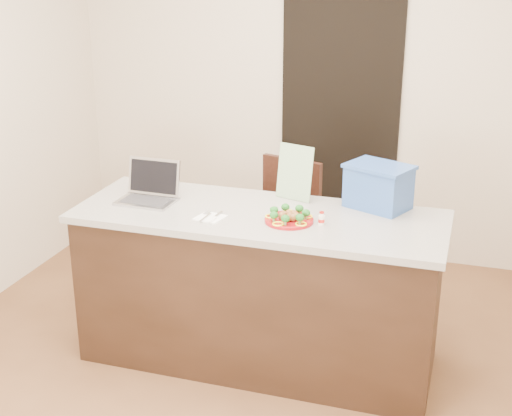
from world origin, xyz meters
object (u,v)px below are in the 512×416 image
(island, at_px, (259,288))
(yogurt_bottle, at_px, (321,219))
(chair, at_px, (287,224))
(blue_box, at_px, (378,186))
(napkin, at_px, (210,217))
(laptop, at_px, (150,189))
(plate, at_px, (289,220))

(island, distance_m, yogurt_bottle, 0.61)
(island, bearing_deg, chair, 93.19)
(island, xyz_separation_m, blue_box, (0.61, 0.29, 0.58))
(blue_box, bearing_deg, island, -131.41)
(napkin, distance_m, blue_box, 0.96)
(island, distance_m, chair, 0.77)
(yogurt_bottle, relative_size, blue_box, 0.17)
(laptop, relative_size, chair, 0.33)
(island, height_order, blue_box, blue_box)
(blue_box, bearing_deg, yogurt_bottle, -101.21)
(chair, bearing_deg, plate, -58.30)
(plate, bearing_deg, chair, 105.64)
(island, bearing_deg, plate, -21.93)
(napkin, bearing_deg, laptop, 158.16)
(laptop, xyz_separation_m, chair, (0.63, 0.74, -0.42))
(napkin, relative_size, blue_box, 0.34)
(napkin, relative_size, chair, 0.14)
(blue_box, relative_size, chair, 0.42)
(yogurt_bottle, xyz_separation_m, laptop, (-1.04, 0.09, 0.03))
(island, relative_size, blue_box, 4.92)
(plate, bearing_deg, laptop, 173.25)
(yogurt_bottle, distance_m, blue_box, 0.44)
(yogurt_bottle, relative_size, laptop, 0.22)
(plate, xyz_separation_m, blue_box, (0.42, 0.37, 0.12))
(yogurt_bottle, height_order, chair, yogurt_bottle)
(yogurt_bottle, bearing_deg, island, 169.96)
(plate, height_order, chair, chair)
(plate, distance_m, blue_box, 0.57)
(laptop, height_order, blue_box, blue_box)
(napkin, height_order, yogurt_bottle, yogurt_bottle)
(napkin, distance_m, chair, 1.00)
(chair, bearing_deg, island, -70.75)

